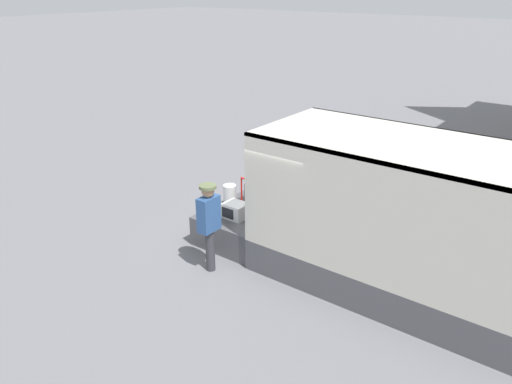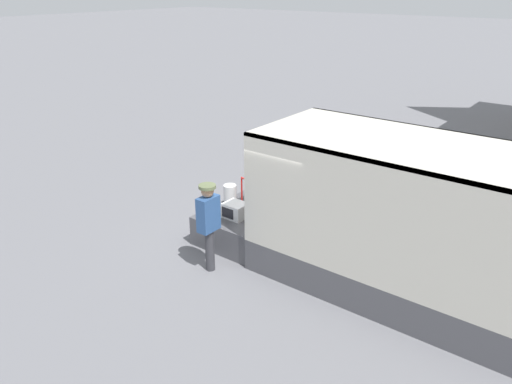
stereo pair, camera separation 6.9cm
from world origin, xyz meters
The scene contains 7 objects.
ground_plane centered at (0.00, 0.00, 0.00)m, with size 160.00×160.00×0.00m, color slate.
box_truck centered at (4.39, 0.00, 0.98)m, with size 7.09×2.39×2.82m.
tailgate_deck centered at (-0.78, 0.00, 0.33)m, with size 1.57×2.27×0.65m, color #4C4C51.
microwave centered at (-0.78, -0.53, 0.81)m, with size 0.48×0.42×0.32m.
portable_generator centered at (-0.83, 0.41, 0.88)m, with size 0.70×0.49×0.61m.
orange_bucket centered at (-1.38, 0.00, 0.86)m, with size 0.30×0.30×0.42m.
worker_person centered at (-0.52, -1.64, 1.13)m, with size 0.33×0.44×1.82m.
Camera 1 is at (5.34, -7.93, 5.29)m, focal length 35.00 mm.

